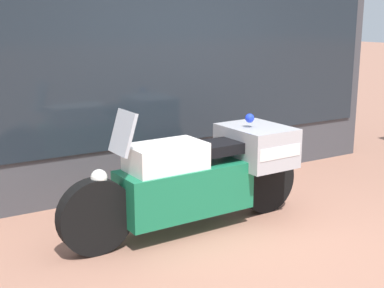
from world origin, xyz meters
TOP-DOWN VIEW (x-y plane):
  - ground_plane at (0.00, 0.00)m, footprint 60.00×60.00m
  - shop_building at (-0.36, 2.00)m, footprint 5.94×0.55m
  - window_display at (0.31, 2.03)m, footprint 4.72×0.30m
  - paramedic_motorcycle at (-0.38, 0.60)m, footprint 2.51×0.73m

SIDE VIEW (x-z plane):
  - ground_plane at x=0.00m, z-range 0.00..0.00m
  - window_display at x=0.31m, z-range -0.53..1.48m
  - paramedic_motorcycle at x=-0.38m, z-range -0.07..1.13m
  - shop_building at x=-0.36m, z-range 0.01..3.81m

